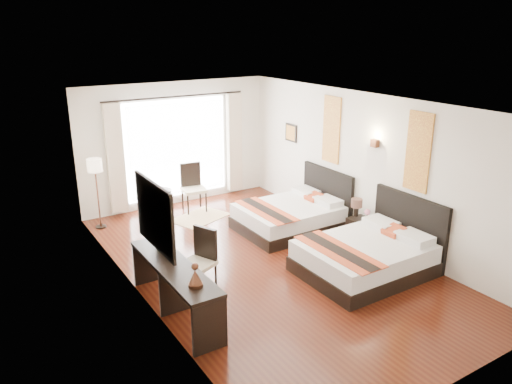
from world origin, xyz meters
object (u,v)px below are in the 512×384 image
vase (367,216)px  fruit_bowl (157,189)px  bed_near (368,255)px  desk_chair (199,273)px  console_desk (175,289)px  floor_lamp (95,170)px  nightstand (361,231)px  table_lamp (357,204)px  side_table (159,204)px  television (159,237)px  bed_far (292,215)px  window_chair (194,197)px

vase → fruit_bowl: size_ratio=0.69×
bed_near → desk_chair: 2.84m
console_desk → floor_lamp: 3.90m
desk_chair → nightstand: bearing=155.9°
table_lamp → console_desk: (-3.97, -0.53, -0.36)m
console_desk → side_table: size_ratio=3.47×
nightstand → vase: vase is taller
nightstand → fruit_bowl: bearing=130.7°
nightstand → fruit_bowl: 4.32m
vase → floor_lamp: 5.39m
television → floor_lamp: floor_lamp is taller
television → floor_lamp: 3.27m
vase → bed_far: bearing=117.8°
console_desk → fruit_bowl: 3.85m
bed_near → console_desk: size_ratio=0.96×
desk_chair → window_chair: window_chair is taller
vase → television: size_ratio=0.17×
floor_lamp → vase: bearing=-41.3°
television → window_chair: (2.03, 3.13, -0.66)m
console_desk → bed_far: bearing=26.6°
nightstand → floor_lamp: (-4.01, 3.42, 0.99)m
vase → floor_lamp: floor_lamp is taller
vase → console_desk: (-4.01, -0.28, -0.19)m
floor_lamp → side_table: size_ratio=2.30×
console_desk → table_lamp: bearing=7.7°
bed_far → floor_lamp: bearing=146.7°
side_table → console_desk: bearing=-108.5°
bed_near → floor_lamp: 5.52m
side_table → table_lamp: bearing=-48.5°
bed_far → fruit_bowl: bearing=136.3°
floor_lamp → side_table: (1.23, -0.16, -0.91)m
nightstand → window_chair: (-1.94, 3.29, 0.09)m
console_desk → side_table: console_desk is taller
bed_near → console_desk: bearing=170.1°
nightstand → side_table: size_ratio=0.76×
vase → side_table: (-2.79, 3.37, -0.25)m
television → desk_chair: 0.88m
console_desk → fruit_bowl: console_desk is taller
table_lamp → floor_lamp: (-3.98, 3.27, 0.49)m
console_desk → nightstand: bearing=5.6°
window_chair → console_desk: bearing=-21.2°
window_chair → vase: bearing=37.9°
bed_far → window_chair: 2.38m
nightstand → fruit_bowl: (-2.80, 3.25, 0.42)m
vase → desk_chair: (-3.45, 0.10, -0.26)m
bed_near → nightstand: bearing=51.6°
television → fruit_bowl: 3.33m
vase → television: bearing=176.1°
table_lamp → window_chair: size_ratio=0.32×
desk_chair → side_table: 3.33m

